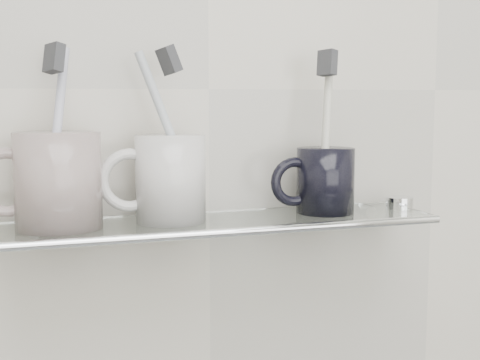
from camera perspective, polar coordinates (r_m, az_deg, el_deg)
name	(u,v)px	position (r m, az deg, el deg)	size (l,w,h in m)	color
wall_back	(209,89)	(0.82, -2.69, 7.75)	(2.50, 2.50, 0.00)	beige
shelf_glass	(224,223)	(0.78, -1.41, -3.65)	(0.50, 0.12, 0.01)	silver
shelf_rail	(238,232)	(0.72, -0.15, -4.44)	(0.01, 0.01, 0.50)	silver
bracket_left	(34,235)	(0.79, -17.17, -4.54)	(0.02, 0.02, 0.03)	silver
bracket_right	(366,215)	(0.90, 10.67, -2.98)	(0.02, 0.02, 0.03)	silver
mug_left	(58,181)	(0.74, -15.25, -0.04)	(0.09, 0.09, 0.10)	silver
mug_left_handle	(7,182)	(0.74, -19.29, -0.20)	(0.07, 0.07, 0.01)	silver
toothbrush_left	(57,135)	(0.74, -15.38, 3.76)	(0.01, 0.01, 0.19)	silver
bristles_left	(54,58)	(0.74, -15.59, 9.98)	(0.01, 0.02, 0.03)	#323336
mug_center	(171,179)	(0.76, -5.95, 0.11)	(0.08, 0.08, 0.10)	silver
mug_center_handle	(130,180)	(0.75, -9.37, -0.02)	(0.07, 0.07, 0.01)	silver
toothbrush_center	(170,133)	(0.75, -6.00, 4.04)	(0.01, 0.01, 0.19)	silver
bristles_center	(169,60)	(0.75, -6.08, 10.14)	(0.01, 0.02, 0.03)	#323336
mug_right	(325,180)	(0.82, 7.30, -0.04)	(0.07, 0.07, 0.08)	black
mug_right_handle	(294,182)	(0.80, 4.64, -0.16)	(0.06, 0.06, 0.01)	black
toothbrush_right	(326,130)	(0.81, 7.37, 4.25)	(0.01, 0.01, 0.19)	beige
bristles_right	(327,63)	(0.81, 7.46, 9.89)	(0.01, 0.02, 0.03)	#323336
chrome_cap	(400,203)	(0.87, 13.46, -1.88)	(0.03, 0.03, 0.01)	silver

